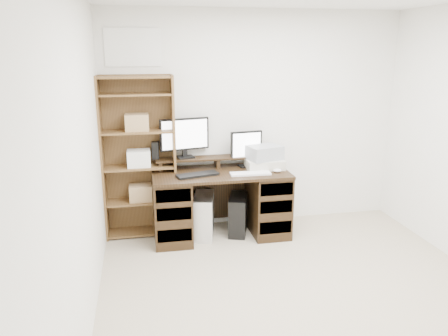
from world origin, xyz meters
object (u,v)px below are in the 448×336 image
object	(u,v)px
monitor_small	(246,147)
tower_silver	(204,215)
desk	(220,202)
monitor_wide	(185,136)
printer	(264,164)
bookshelf	(139,156)
tower_black	(238,214)

from	to	relation	value
monitor_small	tower_silver	xyz separation A→B (m)	(-0.53, -0.16, -0.73)
desk	monitor_small	bearing A→B (deg)	27.43
desk	tower_silver	bearing A→B (deg)	174.75
desk	monitor_wide	distance (m)	0.85
printer	tower_silver	distance (m)	0.90
desk	bookshelf	distance (m)	1.05
monitor_wide	tower_silver	bearing A→B (deg)	-64.41
desk	monitor_small	size ratio (longest dim) A/B	3.65
monitor_wide	tower_silver	distance (m)	0.93
bookshelf	tower_black	bearing A→B (deg)	-10.07
monitor_small	printer	size ratio (longest dim) A/B	0.99
tower_silver	tower_black	distance (m)	0.40
monitor_wide	bookshelf	distance (m)	0.56
monitor_wide	monitor_small	bearing A→B (deg)	-17.40
monitor_wide	tower_black	size ratio (longest dim) A/B	1.17
tower_silver	tower_black	world-z (taller)	tower_silver
desk	tower_silver	world-z (taller)	desk
tower_black	desk	bearing A→B (deg)	-157.57
printer	tower_black	xyz separation A→B (m)	(-0.31, -0.03, -0.58)
desk	tower_silver	xyz separation A→B (m)	(-0.19, 0.02, -0.15)
tower_silver	monitor_small	bearing A→B (deg)	28.52
monitor_small	printer	bearing A→B (deg)	-43.52
monitor_small	printer	world-z (taller)	monitor_small
printer	bookshelf	xyz separation A→B (m)	(-1.40, 0.17, 0.12)
monitor_wide	bookshelf	bearing A→B (deg)	172.40
printer	tower_silver	world-z (taller)	printer
desk	tower_silver	size ratio (longest dim) A/B	3.13
monitor_wide	printer	size ratio (longest dim) A/B	1.35
monitor_wide	tower_black	distance (m)	1.09
printer	bookshelf	world-z (taller)	bookshelf
tower_silver	bookshelf	bearing A→B (deg)	176.09
monitor_small	monitor_wide	bearing A→B (deg)	165.75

